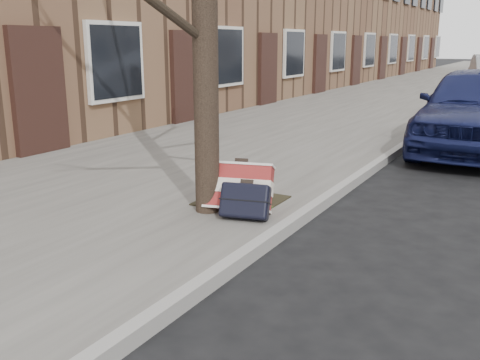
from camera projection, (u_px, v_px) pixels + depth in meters
The scene contains 6 objects.
ground at pixel (391, 293), 4.09m from camera, with size 120.00×120.00×0.00m, color black.
near_sidewalk at pixel (396, 95), 18.45m from camera, with size 5.00×70.00×0.12m, color slate.
dirt_patch at pixel (241, 200), 6.03m from camera, with size 0.85×0.85×0.01m, color black.
suitcase_red at pixel (239, 187), 5.60m from camera, with size 0.69×0.19×0.50m, color maroon.
suitcase_navy at pixel (245, 201), 5.37m from camera, with size 0.50×0.16×0.36m, color black.
car_near_front at pixel (478, 109), 9.17m from camera, with size 1.77×4.39×1.50m, color #131945.
Camera 1 is at (0.85, -3.82, 1.87)m, focal length 40.00 mm.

